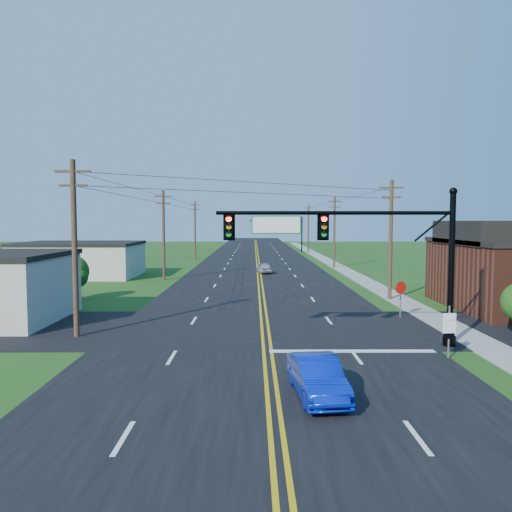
{
  "coord_description": "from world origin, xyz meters",
  "views": [
    {
      "loc": [
        -0.47,
        -15.17,
        5.92
      ],
      "look_at": [
        -0.33,
        10.0,
        4.16
      ],
      "focal_mm": 35.0,
      "sensor_mm": 36.0,
      "label": 1
    }
  ],
  "objects_px": {
    "signal_mast_main": "(356,246)",
    "stop_sign": "(401,291)",
    "signal_mast_far": "(279,228)",
    "route_sign": "(449,328)",
    "blue_car": "(317,378)"
  },
  "relations": [
    {
      "from": "blue_car",
      "to": "signal_mast_main",
      "type": "bearing_deg",
      "value": 62.98
    },
    {
      "from": "signal_mast_main",
      "to": "stop_sign",
      "type": "xyz_separation_m",
      "value": [
        4.16,
        6.85,
        -3.1
      ]
    },
    {
      "from": "signal_mast_far",
      "to": "route_sign",
      "type": "xyz_separation_m",
      "value": [
        3.5,
        -74.12,
        -3.2
      ]
    },
    {
      "from": "signal_mast_main",
      "to": "signal_mast_far",
      "type": "height_order",
      "value": "same"
    },
    {
      "from": "signal_mast_main",
      "to": "stop_sign",
      "type": "height_order",
      "value": "signal_mast_main"
    },
    {
      "from": "blue_car",
      "to": "signal_mast_far",
      "type": "bearing_deg",
      "value": 82.31
    },
    {
      "from": "signal_mast_main",
      "to": "signal_mast_far",
      "type": "distance_m",
      "value": 72.0
    },
    {
      "from": "signal_mast_main",
      "to": "stop_sign",
      "type": "distance_m",
      "value": 8.59
    },
    {
      "from": "blue_car",
      "to": "route_sign",
      "type": "bearing_deg",
      "value": 31.23
    },
    {
      "from": "route_sign",
      "to": "stop_sign",
      "type": "height_order",
      "value": "route_sign"
    },
    {
      "from": "signal_mast_far",
      "to": "blue_car",
      "type": "xyz_separation_m",
      "value": [
        -2.77,
        -78.82,
        -3.88
      ]
    },
    {
      "from": "blue_car",
      "to": "stop_sign",
      "type": "bearing_deg",
      "value": 57.79
    },
    {
      "from": "blue_car",
      "to": "stop_sign",
      "type": "distance_m",
      "value": 15.32
    },
    {
      "from": "signal_mast_far",
      "to": "route_sign",
      "type": "bearing_deg",
      "value": -87.3
    },
    {
      "from": "signal_mast_far",
      "to": "blue_car",
      "type": "relative_size",
      "value": 2.7
    }
  ]
}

